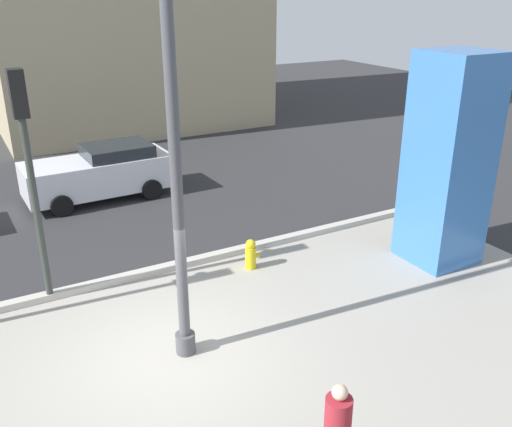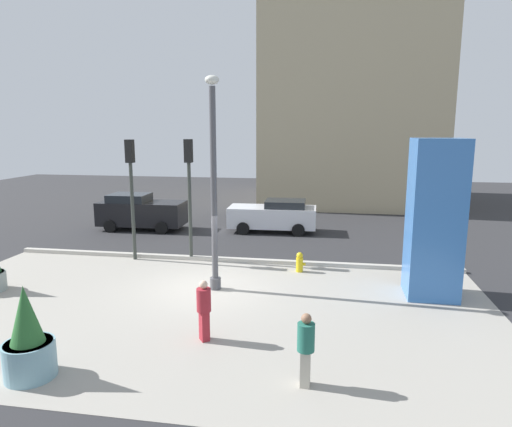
# 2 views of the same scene
# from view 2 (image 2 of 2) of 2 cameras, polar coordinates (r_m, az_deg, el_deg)

# --- Properties ---
(ground_plane) EXTENTS (60.00, 60.00, 0.00)m
(ground_plane) POSITION_cam_2_polar(r_m,az_deg,el_deg) (19.16, -2.96, -5.31)
(ground_plane) COLOR #2D2D30
(plaza_pavement) EXTENTS (18.00, 10.00, 0.02)m
(plaza_pavement) POSITION_cam_2_polar(r_m,az_deg,el_deg) (13.69, -8.45, -12.08)
(plaza_pavement) COLOR #9E998E
(plaza_pavement) RESTS_ON ground_plane
(curb_strip) EXTENTS (18.00, 0.24, 0.16)m
(curb_strip) POSITION_cam_2_polar(r_m,az_deg,el_deg) (18.32, -3.55, -5.81)
(curb_strip) COLOR #B7B2A8
(curb_strip) RESTS_ON ground_plane
(lamp_post) EXTENTS (0.44, 0.44, 6.87)m
(lamp_post) POSITION_cam_2_polar(r_m,az_deg,el_deg) (14.54, -5.33, 3.04)
(lamp_post) COLOR #4C4C51
(lamp_post) RESTS_ON ground_plane
(art_pillar_blue) EXTENTS (1.54, 1.54, 4.98)m
(art_pillar_blue) POSITION_cam_2_polar(r_m,az_deg,el_deg) (15.11, 21.56, -0.68)
(art_pillar_blue) COLOR #3870BC
(art_pillar_blue) RESTS_ON ground_plane
(potted_plant_mid_plaza) EXTENTS (1.07, 1.07, 2.06)m
(potted_plant_mid_plaza) POSITION_cam_2_polar(r_m,az_deg,el_deg) (11.08, -26.75, -14.20)
(potted_plant_mid_plaza) COLOR #7AA8B7
(potted_plant_mid_plaza) RESTS_ON ground_plane
(fire_hydrant) EXTENTS (0.36, 0.26, 0.75)m
(fire_hydrant) POSITION_cam_2_polar(r_m,az_deg,el_deg) (17.00, 5.52, -6.13)
(fire_hydrant) COLOR gold
(fire_hydrant) RESTS_ON ground_plane
(traffic_light_far_side) EXTENTS (0.28, 0.42, 4.86)m
(traffic_light_far_side) POSITION_cam_2_polar(r_m,az_deg,el_deg) (18.06, -8.40, 4.13)
(traffic_light_far_side) COLOR #333833
(traffic_light_far_side) RESTS_ON ground_plane
(traffic_light_corner) EXTENTS (0.28, 0.42, 4.84)m
(traffic_light_corner) POSITION_cam_2_polar(r_m,az_deg,el_deg) (18.63, -15.42, 4.06)
(traffic_light_corner) COLOR #333833
(traffic_light_corner) RESTS_ON ground_plane
(car_curb_east) EXTENTS (4.50, 2.13, 1.88)m
(car_curb_east) POSITION_cam_2_polar(r_m,az_deg,el_deg) (24.63, -14.30, 0.23)
(car_curb_east) COLOR black
(car_curb_east) RESTS_ON ground_plane
(car_curb_west) EXTENTS (4.52, 2.13, 1.66)m
(car_curb_west) POSITION_cam_2_polar(r_m,az_deg,el_deg) (23.37, 2.26, -0.25)
(car_curb_west) COLOR silver
(car_curb_west) RESTS_ON ground_plane
(pedestrian_crossing) EXTENTS (0.50, 0.50, 1.58)m
(pedestrian_crossing) POSITION_cam_2_polar(r_m,az_deg,el_deg) (11.58, -6.57, -11.68)
(pedestrian_crossing) COLOR maroon
(pedestrian_crossing) RESTS_ON ground_plane
(pedestrian_by_curb) EXTENTS (0.37, 0.37, 1.59)m
(pedestrian_by_curb) POSITION_cam_2_polar(r_m,az_deg,el_deg) (9.70, 6.28, -16.28)
(pedestrian_by_curb) COLOR #B2AD9E
(pedestrian_by_curb) RESTS_ON ground_plane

